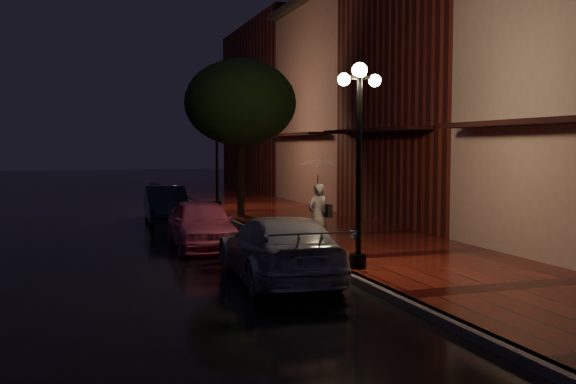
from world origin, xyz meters
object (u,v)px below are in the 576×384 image
object	(u,v)px
streetlamp_near	(359,152)
parking_meter	(322,214)
navy_car	(166,204)
pink_car	(202,224)
silver_car	(278,248)
streetlamp_far	(217,149)
woman_with_umbrella	(318,188)
street_tree	(241,105)

from	to	relation	value
streetlamp_near	parking_meter	size ratio (longest dim) A/B	3.48
navy_car	pink_car	bearing A→B (deg)	-86.50
streetlamp_near	silver_car	bearing A→B (deg)	179.59
streetlamp_far	pink_car	bearing A→B (deg)	-104.66
streetlamp_far	navy_car	size ratio (longest dim) A/B	1.10
silver_car	parking_meter	size ratio (longest dim) A/B	3.69
streetlamp_far	pink_car	distance (m)	9.95
streetlamp_near	woman_with_umbrella	xyz separation A→B (m)	(0.25, 3.02, -0.95)
silver_car	parking_meter	distance (m)	4.42
silver_car	parking_meter	bearing A→B (deg)	-120.58
street_tree	silver_car	size ratio (longest dim) A/B	1.27
streetlamp_far	woman_with_umbrella	world-z (taller)	streetlamp_far
navy_car	silver_car	xyz separation A→B (m)	(0.79, -10.85, 0.02)
street_tree	woman_with_umbrella	world-z (taller)	street_tree
streetlamp_far	silver_car	bearing A→B (deg)	-97.20
streetlamp_near	pink_car	size ratio (longest dim) A/B	1.10
woman_with_umbrella	navy_car	bearing A→B (deg)	-85.71
street_tree	parking_meter	size ratio (longest dim) A/B	4.68
streetlamp_near	parking_meter	distance (m)	4.12
streetlamp_near	pink_car	bearing A→B (deg)	118.47
silver_car	streetlamp_far	bearing A→B (deg)	-94.53
street_tree	navy_car	distance (m)	4.57
street_tree	parking_meter	distance (m)	8.03
streetlamp_near	silver_car	xyz separation A→B (m)	(-1.77, 0.01, -1.94)
street_tree	woman_with_umbrella	size ratio (longest dim) A/B	2.55
pink_car	parking_meter	world-z (taller)	parking_meter
parking_meter	navy_car	bearing A→B (deg)	119.69
streetlamp_near	navy_car	size ratio (longest dim) A/B	1.10
streetlamp_near	navy_car	xyz separation A→B (m)	(-2.56, 10.87, -1.95)
streetlamp_far	parking_meter	bearing A→B (deg)	-86.39
streetlamp_near	streetlamp_far	size ratio (longest dim) A/B	1.00
silver_car	woman_with_umbrella	xyz separation A→B (m)	(2.02, 3.01, 0.99)
street_tree	woman_with_umbrella	distance (m)	8.38
streetlamp_far	street_tree	xyz separation A→B (m)	(0.26, -3.01, 1.64)
streetlamp_far	street_tree	world-z (taller)	street_tree
street_tree	parking_meter	xyz separation A→B (m)	(0.39, -7.29, -3.34)
street_tree	silver_car	xyz separation A→B (m)	(-2.03, -10.98, -3.58)
navy_car	parking_meter	size ratio (longest dim) A/B	3.16
parking_meter	streetlamp_near	bearing A→B (deg)	-94.39
streetlamp_far	navy_car	bearing A→B (deg)	-129.22
pink_car	silver_car	size ratio (longest dim) A/B	0.86
street_tree	silver_car	distance (m)	11.72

